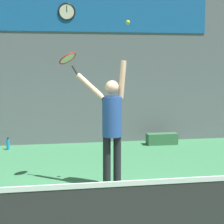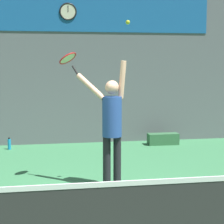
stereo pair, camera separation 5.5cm
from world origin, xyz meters
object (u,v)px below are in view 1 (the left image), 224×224
object	(u,v)px
tennis_racket	(68,59)
water_bottle	(8,144)
scoreboard_clock	(67,12)
tennis_player	(112,122)
equipment_bag	(162,139)
tennis_ball	(128,22)

from	to	relation	value
tennis_racket	water_bottle	xyz separation A→B (m)	(-1.25, 2.89, -2.00)
scoreboard_clock	tennis_player	distance (m)	4.44
scoreboard_clock	equipment_bag	world-z (taller)	scoreboard_clock
equipment_bag	tennis_player	bearing A→B (deg)	-120.20
tennis_ball	water_bottle	size ratio (longest dim) A/B	0.24
scoreboard_clock	tennis_ball	size ratio (longest dim) A/B	6.36
tennis_racket	tennis_ball	distance (m)	1.21
water_bottle	equipment_bag	world-z (taller)	water_bottle
equipment_bag	tennis_ball	bearing A→B (deg)	-116.10
scoreboard_clock	tennis_racket	bearing A→B (deg)	-93.89
scoreboard_clock	equipment_bag	xyz separation A→B (m)	(2.34, -0.54, -3.20)
equipment_bag	tennis_racket	bearing A→B (deg)	-132.19
tennis_player	equipment_bag	xyz separation A→B (m)	(1.90, 3.26, -0.95)
scoreboard_clock	tennis_racket	size ratio (longest dim) A/B	1.01
water_bottle	tennis_player	bearing A→B (deg)	-59.85
tennis_ball	water_bottle	world-z (taller)	tennis_ball
scoreboard_clock	tennis_player	bearing A→B (deg)	-83.37
water_bottle	equipment_bag	xyz separation A→B (m)	(3.82, -0.05, 0.01)
tennis_ball	tennis_player	bearing A→B (deg)	154.26
tennis_player	equipment_bag	distance (m)	3.89
tennis_racket	tennis_ball	bearing A→B (deg)	-30.65
tennis_racket	water_bottle	distance (m)	3.73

